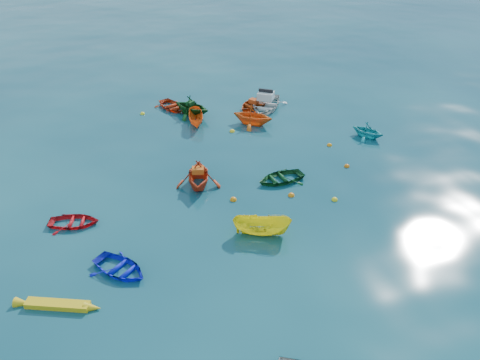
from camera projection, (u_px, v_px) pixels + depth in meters
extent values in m
plane|color=#093443|center=(269.00, 237.00, 23.26)|extent=(160.00, 160.00, 0.00)
imported|color=#111BD6|center=(121.00, 271.00, 21.15)|extent=(3.34, 3.42, 0.58)
imported|color=red|center=(199.00, 185.00, 27.43)|extent=(3.29, 3.61, 1.61)
imported|color=yellow|center=(262.00, 234.00, 23.46)|extent=(3.13, 2.13, 1.13)
imported|color=#114A1F|center=(280.00, 181.00, 27.84)|extent=(3.12, 2.41, 0.60)
imported|color=#1BA3A9|center=(367.00, 137.00, 32.85)|extent=(2.90, 2.98, 1.20)
imported|color=red|center=(75.00, 224.00, 24.15)|extent=(2.94, 2.41, 0.53)
imported|color=orange|center=(197.00, 124.00, 34.69)|extent=(1.50, 2.97, 1.10)
imported|color=#104514|center=(192.00, 115.00, 36.14)|extent=(4.01, 4.05, 1.61)
imported|color=#B2390E|center=(254.00, 107.00, 37.51)|extent=(4.18, 3.94, 0.70)
imported|color=red|center=(172.00, 108.00, 37.21)|extent=(3.03, 3.55, 0.62)
imported|color=orange|center=(252.00, 124.00, 34.67)|extent=(3.94, 3.87, 1.57)
imported|color=silver|center=(265.00, 108.00, 37.28)|extent=(4.90, 5.23, 1.48)
cube|color=#D95B16|center=(198.00, 170.00, 26.96)|extent=(0.78, 0.66, 0.33)
cube|color=#114418|center=(190.00, 103.00, 35.69)|extent=(0.72, 0.70, 0.28)
cube|color=#CE4415|center=(254.00, 101.00, 37.17)|extent=(0.81, 0.85, 0.33)
sphere|color=yellow|center=(335.00, 200.00, 26.07)|extent=(0.35, 0.35, 0.35)
sphere|color=orange|center=(291.00, 196.00, 26.45)|extent=(0.37, 0.37, 0.37)
sphere|color=orange|center=(233.00, 200.00, 26.07)|extent=(0.38, 0.38, 0.38)
sphere|color=yellow|center=(232.00, 132.00, 33.57)|extent=(0.38, 0.38, 0.38)
sphere|color=orange|center=(347.00, 167.00, 29.27)|extent=(0.35, 0.35, 0.35)
sphere|color=yellow|center=(143.00, 114.00, 36.25)|extent=(0.36, 0.36, 0.36)
sphere|color=orange|center=(329.00, 146.00, 31.72)|extent=(0.34, 0.34, 0.34)
sphere|color=yellow|center=(267.00, 97.00, 39.27)|extent=(0.34, 0.34, 0.34)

